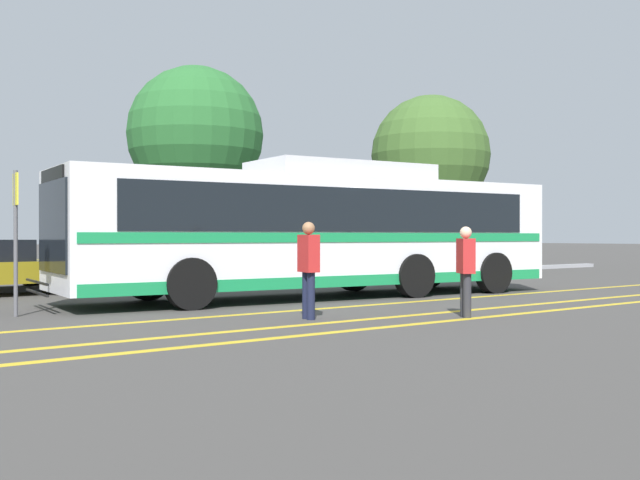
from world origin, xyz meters
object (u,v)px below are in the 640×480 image
(tree_1, at_px, (195,135))
(transit_bus, at_px, (321,229))
(pedestrian_0, at_px, (466,266))
(tree_0, at_px, (430,155))
(pedestrian_1, at_px, (309,264))
(bus_stop_sign, at_px, (16,225))

(tree_1, bearing_deg, transit_bus, -101.65)
(tree_1, bearing_deg, pedestrian_0, -100.08)
(transit_bus, height_order, tree_0, tree_0)
(pedestrian_0, distance_m, pedestrian_1, 2.74)
(pedestrian_1, relative_size, tree_0, 0.22)
(bus_stop_sign, height_order, tree_0, tree_0)
(pedestrian_0, relative_size, bus_stop_sign, 0.62)
(tree_0, relative_size, tree_1, 1.02)
(pedestrian_1, height_order, bus_stop_sign, bus_stop_sign)
(tree_0, bearing_deg, transit_bus, -144.55)
(transit_bus, height_order, pedestrian_0, transit_bus)
(pedestrian_1, height_order, tree_0, tree_0)
(pedestrian_1, height_order, tree_1, tree_1)
(transit_bus, distance_m, tree_1, 10.80)
(pedestrian_0, height_order, tree_0, tree_0)
(bus_stop_sign, distance_m, tree_0, 22.33)
(pedestrian_0, xyz_separation_m, tree_0, (13.77, 14.31, 4.06))
(transit_bus, xyz_separation_m, tree_1, (2.07, 10.03, 3.42))
(transit_bus, relative_size, tree_0, 1.63)
(tree_0, bearing_deg, pedestrian_0, -133.91)
(pedestrian_1, relative_size, tree_1, 0.22)
(bus_stop_sign, bearing_deg, transit_bus, -83.65)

